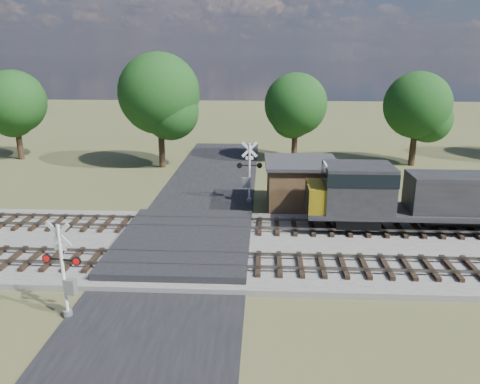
{
  "coord_description": "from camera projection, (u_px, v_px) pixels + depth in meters",
  "views": [
    {
      "loc": [
        4.2,
        -22.36,
        10.03
      ],
      "look_at": [
        2.91,
        2.0,
        2.73
      ],
      "focal_mm": 35.0,
      "sensor_mm": 36.0,
      "label": 1
    }
  ],
  "objects": [
    {
      "name": "ballast_bed",
      "position": [
        374.0,
        250.0,
        24.41
      ],
      "size": [
        140.0,
        10.0,
        0.3
      ],
      "primitive_type": "cube",
      "color": "gray",
      "rests_on": "ground"
    },
    {
      "name": "track_far",
      "position": [
        245.0,
        225.0,
        27.07
      ],
      "size": [
        140.0,
        2.6,
        0.33
      ],
      "color": "black",
      "rests_on": "ballast_bed"
    },
    {
      "name": "crossing_signal_far",
      "position": [
        248.0,
        178.0,
        31.95
      ],
      "size": [
        1.74,
        0.38,
        4.32
      ],
      "rotation": [
        0.0,
        0.0,
        3.2
      ],
      "color": "silver",
      "rests_on": "ground"
    },
    {
      "name": "crossing_signal_near",
      "position": [
        66.0,
        279.0,
        17.99
      ],
      "size": [
        1.6,
        0.4,
        4.0
      ],
      "rotation": [
        0.0,
        0.0,
        -0.16
      ],
      "color": "silver",
      "rests_on": "ground"
    },
    {
      "name": "ground",
      "position": [
        183.0,
        252.0,
        24.48
      ],
      "size": [
        160.0,
        160.0,
        0.0
      ],
      "primitive_type": "plane",
      "color": "#48512B",
      "rests_on": "ground"
    },
    {
      "name": "treeline",
      "position": [
        294.0,
        97.0,
        42.04
      ],
      "size": [
        83.19,
        11.13,
        10.68
      ],
      "color": "black",
      "rests_on": "ground"
    },
    {
      "name": "equipment_shed",
      "position": [
        301.0,
        184.0,
        30.99
      ],
      "size": [
        4.87,
        4.87,
        3.23
      ],
      "rotation": [
        0.0,
        0.0,
        0.03
      ],
      "color": "#47341E",
      "rests_on": "ground"
    },
    {
      "name": "crossing_panel",
      "position": [
        184.0,
        243.0,
        24.86
      ],
      "size": [
        7.0,
        9.0,
        0.62
      ],
      "primitive_type": "cube",
      "color": "#262628",
      "rests_on": "ground"
    },
    {
      "name": "road",
      "position": [
        183.0,
        251.0,
        24.47
      ],
      "size": [
        7.0,
        60.0,
        0.08
      ],
      "primitive_type": "cube",
      "color": "black",
      "rests_on": "ground"
    },
    {
      "name": "track_near",
      "position": [
        240.0,
        263.0,
        22.29
      ],
      "size": [
        140.0,
        2.6,
        0.33
      ],
      "color": "black",
      "rests_on": "ballast_bed"
    }
  ]
}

